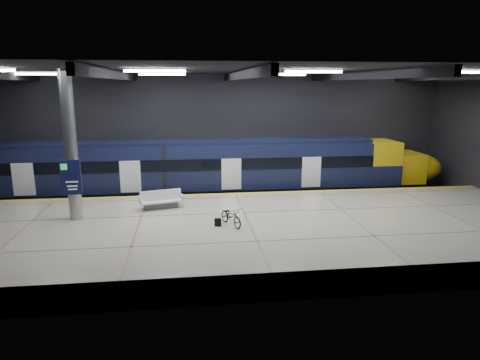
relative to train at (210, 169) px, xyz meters
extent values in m
plane|color=black|center=(1.30, -5.50, -2.06)|extent=(30.00, 30.00, 0.00)
cube|color=black|center=(1.30, 2.50, 1.94)|extent=(30.00, 0.10, 8.00)
cube|color=black|center=(1.30, -13.50, 1.94)|extent=(30.00, 0.10, 8.00)
cube|color=black|center=(1.30, -5.50, 5.94)|extent=(30.00, 16.00, 0.10)
cube|color=black|center=(-4.70, -5.50, 5.69)|extent=(0.25, 16.00, 0.40)
cube|color=black|center=(1.30, -5.50, 5.69)|extent=(0.25, 16.00, 0.40)
cube|color=black|center=(7.30, -5.50, 5.69)|extent=(0.25, 16.00, 0.40)
cube|color=black|center=(13.30, -5.50, 5.69)|extent=(0.25, 16.00, 0.40)
cube|color=white|center=(-2.70, -7.50, 5.82)|extent=(2.60, 0.18, 0.10)
cube|color=white|center=(4.30, -7.50, 5.82)|extent=(2.60, 0.18, 0.10)
cube|color=white|center=(11.30, -7.50, 5.82)|extent=(2.60, 0.18, 0.10)
cube|color=white|center=(-9.70, -1.50, 5.82)|extent=(2.60, 0.18, 0.10)
cube|color=white|center=(-2.70, -1.50, 5.82)|extent=(2.60, 0.18, 0.10)
cube|color=white|center=(4.30, -1.50, 5.82)|extent=(2.60, 0.18, 0.10)
cube|color=white|center=(11.30, -1.50, 5.82)|extent=(2.60, 0.18, 0.10)
cube|color=beige|center=(1.30, -8.00, -1.51)|extent=(30.00, 11.00, 1.10)
cube|color=gold|center=(1.30, -2.75, -0.95)|extent=(30.00, 0.40, 0.01)
cube|color=gray|center=(1.30, -0.72, -1.98)|extent=(30.00, 0.08, 0.16)
cube|color=gray|center=(1.30, 0.72, -1.98)|extent=(30.00, 0.08, 0.16)
cube|color=black|center=(-1.80, 0.00, -1.51)|extent=(24.00, 2.58, 0.80)
cube|color=black|center=(-1.80, 0.00, 0.27)|extent=(24.00, 2.80, 2.75)
cube|color=black|center=(-1.80, 0.00, 1.76)|extent=(24.00, 2.30, 0.24)
cube|color=black|center=(-1.80, -1.41, 0.54)|extent=(24.00, 0.04, 0.70)
cube|color=white|center=(1.20, -1.41, -0.06)|extent=(1.20, 0.05, 1.90)
cube|color=gold|center=(11.20, 0.00, 0.27)|extent=(2.00, 2.80, 2.75)
ellipsoid|color=gold|center=(13.80, 0.00, -0.21)|extent=(3.60, 2.52, 1.90)
cube|color=black|center=(11.50, 0.00, 0.44)|extent=(1.60, 2.38, 0.80)
cube|color=#595B60|center=(-2.84, -5.19, -0.80)|extent=(1.76, 0.95, 0.32)
cube|color=white|center=(-2.84, -5.19, -0.56)|extent=(2.26, 1.42, 0.08)
cube|color=white|center=(-2.84, -5.19, -0.27)|extent=(2.05, 0.64, 0.53)
cube|color=white|center=(-3.85, -5.47, -0.43)|extent=(0.30, 0.88, 0.32)
cube|color=white|center=(-1.82, -4.91, -0.43)|extent=(0.30, 0.88, 0.32)
imported|color=#99999E|center=(0.46, -8.39, -0.52)|extent=(1.22, 1.75, 0.87)
cube|color=black|center=(-0.14, -8.39, -0.78)|extent=(0.32, 0.22, 0.35)
cylinder|color=#9EA0A5|center=(-6.70, -6.50, 2.49)|extent=(0.60, 0.60, 6.90)
cube|color=#10143B|center=(-6.70, -6.92, 1.14)|extent=(0.90, 0.12, 1.60)
camera|label=1|loc=(-1.44, -26.67, 5.24)|focal=32.00mm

